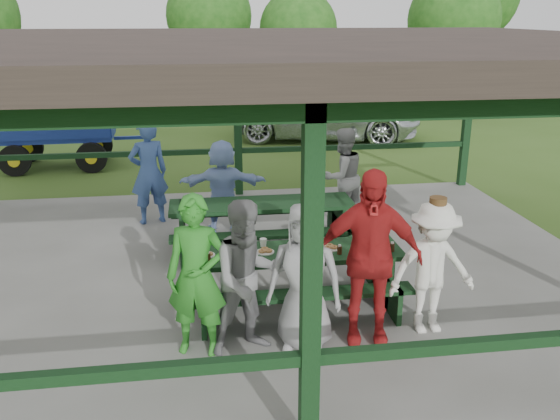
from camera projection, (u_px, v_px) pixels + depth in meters
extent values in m
plane|color=#35551A|center=(259.00, 275.00, 8.62)|extent=(90.00, 90.00, 0.00)
cube|color=slate|center=(259.00, 272.00, 8.60)|extent=(10.00, 8.00, 0.10)
cube|color=black|center=(311.00, 290.00, 4.54)|extent=(0.15, 0.15, 3.00)
cube|color=black|center=(238.00, 121.00, 11.68)|extent=(0.15, 0.15, 3.00)
cube|color=black|center=(468.00, 115.00, 12.32)|extent=(0.15, 0.15, 3.00)
cube|color=black|center=(115.00, 154.00, 11.55)|extent=(4.65, 0.10, 0.10)
cube|color=black|center=(355.00, 147.00, 12.19)|extent=(4.65, 0.10, 0.10)
cube|color=black|center=(314.00, 107.00, 4.10)|extent=(9.80, 0.15, 0.20)
cube|color=black|center=(236.00, 47.00, 11.24)|extent=(9.80, 0.15, 0.20)
cube|color=#2B231F|center=(257.00, 46.00, 7.60)|extent=(10.60, 8.60, 0.24)
cube|color=black|center=(295.00, 253.00, 7.27)|extent=(2.64, 0.75, 0.06)
cube|color=black|center=(302.00, 295.00, 6.84)|extent=(2.64, 0.28, 0.05)
cube|color=black|center=(288.00, 258.00, 7.89)|extent=(2.64, 0.28, 0.05)
cube|color=black|center=(202.00, 284.00, 7.23)|extent=(0.06, 0.70, 0.75)
cube|color=black|center=(383.00, 273.00, 7.53)|extent=(0.06, 0.70, 0.75)
cube|color=black|center=(203.00, 295.00, 7.28)|extent=(0.06, 1.39, 0.45)
cube|color=black|center=(382.00, 284.00, 7.58)|extent=(0.06, 1.39, 0.45)
cube|color=black|center=(262.00, 204.00, 9.13)|extent=(2.82, 0.75, 0.06)
cube|color=black|center=(266.00, 235.00, 8.70)|extent=(2.82, 0.28, 0.05)
cube|color=black|center=(258.00, 211.00, 9.74)|extent=(2.82, 0.28, 0.05)
cube|color=black|center=(182.00, 229.00, 9.07)|extent=(0.06, 0.70, 0.75)
cube|color=black|center=(339.00, 222.00, 9.40)|extent=(0.06, 0.70, 0.75)
cube|color=black|center=(183.00, 238.00, 9.12)|extent=(0.06, 1.39, 0.45)
cube|color=black|center=(339.00, 230.00, 9.45)|extent=(0.06, 1.39, 0.45)
cylinder|color=white|center=(206.00, 255.00, 7.12)|extent=(0.22, 0.22, 0.01)
torus|color=#A17439|center=(203.00, 254.00, 7.08)|extent=(0.10, 0.10, 0.03)
torus|color=#A17439|center=(209.00, 254.00, 7.10)|extent=(0.10, 0.10, 0.03)
torus|color=#A17439|center=(206.00, 252.00, 7.15)|extent=(0.10, 0.10, 0.03)
cylinder|color=white|center=(265.00, 252.00, 7.21)|extent=(0.22, 0.22, 0.01)
torus|color=#A17439|center=(262.00, 251.00, 7.18)|extent=(0.10, 0.10, 0.03)
torus|color=#A17439|center=(269.00, 251.00, 7.19)|extent=(0.10, 0.10, 0.03)
torus|color=#A17439|center=(265.00, 249.00, 7.25)|extent=(0.10, 0.10, 0.03)
cylinder|color=white|center=(331.00, 248.00, 7.32)|extent=(0.22, 0.22, 0.01)
torus|color=#A17439|center=(328.00, 247.00, 7.29)|extent=(0.10, 0.10, 0.03)
torus|color=#A17439|center=(334.00, 247.00, 7.30)|extent=(0.10, 0.10, 0.03)
torus|color=#A17439|center=(330.00, 245.00, 7.36)|extent=(0.10, 0.10, 0.03)
cylinder|color=white|center=(378.00, 246.00, 7.40)|extent=(0.22, 0.22, 0.01)
torus|color=#A17439|center=(376.00, 245.00, 7.37)|extent=(0.10, 0.10, 0.03)
torus|color=#A17439|center=(382.00, 244.00, 7.38)|extent=(0.10, 0.10, 0.03)
torus|color=#A17439|center=(377.00, 243.00, 7.44)|extent=(0.10, 0.10, 0.03)
cylinder|color=#381E0F|center=(208.00, 257.00, 6.94)|extent=(0.06, 0.06, 0.10)
cylinder|color=#381E0F|center=(293.00, 253.00, 7.07)|extent=(0.06, 0.06, 0.10)
cylinder|color=#381E0F|center=(340.00, 250.00, 7.15)|extent=(0.06, 0.06, 0.10)
cylinder|color=#381E0F|center=(369.00, 249.00, 7.20)|extent=(0.06, 0.06, 0.10)
cylinder|color=#381E0F|center=(385.00, 248.00, 7.22)|extent=(0.06, 0.06, 0.10)
cylinder|color=#381E0F|center=(392.00, 247.00, 7.24)|extent=(0.06, 0.06, 0.10)
cone|color=white|center=(263.00, 243.00, 7.39)|extent=(0.09, 0.09, 0.10)
cone|color=white|center=(294.00, 241.00, 7.44)|extent=(0.09, 0.09, 0.10)
cone|color=white|center=(357.00, 238.00, 7.55)|extent=(0.09, 0.09, 0.10)
cone|color=white|center=(365.00, 237.00, 7.56)|extent=(0.09, 0.09, 0.10)
imported|color=#2B8624|center=(197.00, 276.00, 6.23)|extent=(0.73, 0.57, 1.78)
imported|color=gray|center=(248.00, 278.00, 6.26)|extent=(0.98, 0.85, 1.72)
imported|color=gray|center=(305.00, 277.00, 6.34)|extent=(0.94, 0.77, 1.66)
imported|color=red|center=(368.00, 257.00, 6.43)|extent=(1.24, 0.71, 2.00)
imported|color=white|center=(432.00, 268.00, 6.68)|extent=(1.03, 0.61, 1.57)
cylinder|color=#54391C|center=(438.00, 207.00, 6.46)|extent=(0.33, 0.33, 0.02)
cylinder|color=#54391C|center=(438.00, 202.00, 6.44)|extent=(0.20, 0.20, 0.11)
imported|color=#95B1E6|center=(223.00, 186.00, 9.83)|extent=(1.49, 0.57, 1.58)
imported|color=#3B599B|center=(149.00, 172.00, 10.21)|extent=(0.77, 0.62, 1.82)
imported|color=#9A9A9C|center=(342.00, 176.00, 10.22)|extent=(1.00, 0.91, 1.68)
imported|color=silver|center=(327.00, 113.00, 17.82)|extent=(5.99, 3.81, 1.54)
cube|color=navy|center=(57.00, 136.00, 14.44)|extent=(2.72, 1.43, 0.11)
cube|color=navy|center=(51.00, 132.00, 13.74)|extent=(2.68, 0.15, 0.38)
cube|color=navy|center=(60.00, 122.00, 14.99)|extent=(2.68, 0.15, 0.38)
cube|color=navy|center=(113.00, 125.00, 14.58)|extent=(0.10, 1.34, 0.38)
cylinder|color=black|center=(15.00, 161.00, 13.75)|extent=(0.73, 0.20, 0.73)
cylinder|color=yellow|center=(15.00, 161.00, 13.75)|extent=(0.28, 0.22, 0.27)
cylinder|color=black|center=(28.00, 148.00, 15.09)|extent=(0.73, 0.20, 0.73)
cylinder|color=yellow|center=(28.00, 148.00, 15.09)|extent=(0.28, 0.22, 0.27)
cylinder|color=black|center=(92.00, 158.00, 14.04)|extent=(0.73, 0.20, 0.73)
cylinder|color=yellow|center=(92.00, 158.00, 14.04)|extent=(0.28, 0.22, 0.27)
cylinder|color=black|center=(98.00, 145.00, 15.38)|extent=(0.73, 0.20, 0.73)
cylinder|color=yellow|center=(98.00, 145.00, 15.38)|extent=(0.28, 0.22, 0.27)
cube|color=navy|center=(134.00, 138.00, 14.77)|extent=(0.96, 0.11, 0.08)
cylinder|color=#332314|center=(211.00, 74.00, 23.70)|extent=(0.36, 0.36, 2.59)
sphere|color=#1C4F15|center=(209.00, 16.00, 23.00)|extent=(3.32, 3.32, 3.32)
cylinder|color=#332314|center=(298.00, 82.00, 22.54)|extent=(0.36, 0.36, 2.25)
sphere|color=#1C4F15|center=(298.00, 29.00, 21.93)|extent=(2.88, 2.88, 2.88)
cylinder|color=#332314|center=(448.00, 82.00, 21.45)|extent=(0.36, 0.36, 2.51)
sphere|color=#1C4F15|center=(454.00, 20.00, 20.77)|extent=(3.21, 3.21, 3.21)
cylinder|color=#332314|center=(463.00, 61.00, 25.89)|extent=(0.36, 0.36, 3.25)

